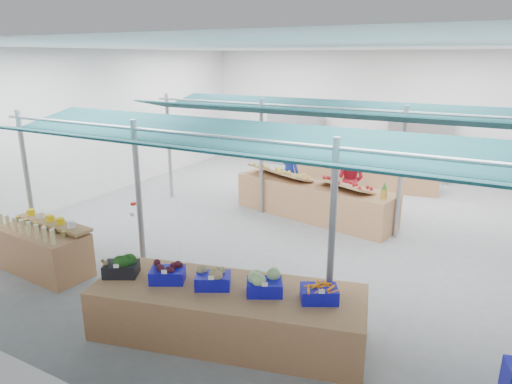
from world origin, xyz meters
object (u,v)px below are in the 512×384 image
at_px(veg_counter, 228,312).
at_px(fruit_counter, 313,200).
at_px(vendor_right, 350,178).
at_px(bottle_shelf, 45,249).
at_px(vendor_left, 289,171).

bearing_deg(veg_counter, fruit_counter, 84.60).
distance_m(veg_counter, vendor_right, 6.59).
distance_m(bottle_shelf, fruit_counter, 6.30).
distance_m(fruit_counter, vendor_right, 1.31).
distance_m(bottle_shelf, vendor_right, 7.56).
distance_m(veg_counter, vendor_left, 6.89).
height_order(fruit_counter, vendor_left, vendor_left).
relative_size(bottle_shelf, vendor_right, 1.14).
relative_size(bottle_shelf, vendor_left, 1.14).
bearing_deg(veg_counter, vendor_right, 77.94).
bearing_deg(vendor_left, vendor_right, -168.66).
bearing_deg(bottle_shelf, vendor_right, 62.24).
height_order(bottle_shelf, vendor_left, vendor_left).
xyz_separation_m(veg_counter, fruit_counter, (-0.85, 5.47, 0.07)).
relative_size(fruit_counter, vendor_left, 2.50).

